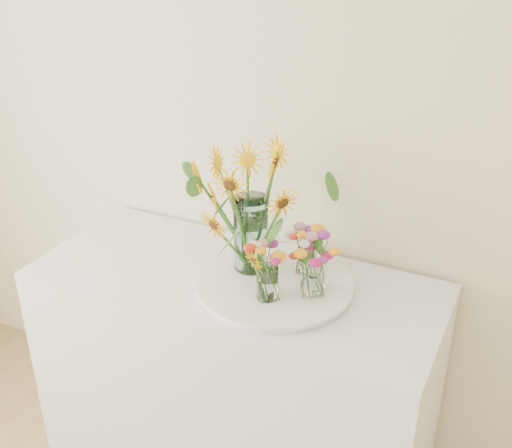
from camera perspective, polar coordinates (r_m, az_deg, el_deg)
name	(u,v)px	position (r m, az deg, el deg)	size (l,w,h in m)	color
counter	(237,382)	(2.45, -1.74, -13.86)	(1.40, 0.60, 0.90)	white
tray	(275,285)	(2.12, 1.67, -5.48)	(0.49, 0.49, 0.03)	white
mason_jar	(251,234)	(2.13, -0.47, -0.90)	(0.11, 0.11, 0.27)	#A0CEC2
sunflower_bouquet	(251,207)	(2.08, -0.48, 1.55)	(0.67, 0.67, 0.47)	#F3B305
small_vase_a	(267,283)	(2.00, 1.01, -5.29)	(0.07, 0.07, 0.12)	white
wildflower_posy_a	(267,271)	(1.98, 1.02, -4.19)	(0.18, 0.18, 0.21)	orange
small_vase_b	(313,279)	(2.04, 5.09, -4.87)	(0.08, 0.08, 0.11)	white
wildflower_posy_b	(314,266)	(2.01, 5.15, -3.78)	(0.20, 0.20, 0.20)	orange
small_vase_c	(306,260)	(2.15, 4.45, -3.18)	(0.06, 0.06, 0.10)	white
wildflower_posy_c	(306,248)	(2.13, 4.49, -2.13)	(0.18, 0.18, 0.19)	orange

